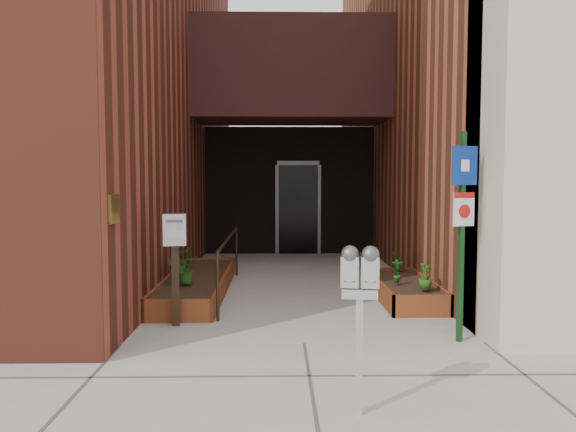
{
  "coord_description": "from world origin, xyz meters",
  "views": [
    {
      "loc": [
        -0.29,
        -6.03,
        1.84
      ],
      "look_at": [
        -0.14,
        1.8,
        1.28
      ],
      "focal_mm": 35.0,
      "sensor_mm": 36.0,
      "label": 1
    }
  ],
  "objects": [
    {
      "name": "ground",
      "position": [
        0.0,
        0.0,
        0.0
      ],
      "size": [
        80.0,
        80.0,
        0.0
      ],
      "primitive_type": "plane",
      "color": "#9E9991",
      "rests_on": "ground"
    },
    {
      "name": "architecture",
      "position": [
        -0.18,
        6.89,
        4.98
      ],
      "size": [
        20.0,
        14.6,
        10.0
      ],
      "color": "maroon",
      "rests_on": "ground"
    },
    {
      "name": "planter_left",
      "position": [
        -1.55,
        2.7,
        0.13
      ],
      "size": [
        0.9,
        3.6,
        0.3
      ],
      "color": "brown",
      "rests_on": "ground"
    },
    {
      "name": "planter_right",
      "position": [
        1.6,
        2.2,
        0.13
      ],
      "size": [
        0.8,
        2.2,
        0.3
      ],
      "color": "brown",
      "rests_on": "ground"
    },
    {
      "name": "handrail",
      "position": [
        -1.05,
        2.65,
        0.75
      ],
      "size": [
        0.04,
        3.34,
        0.9
      ],
      "color": "black",
      "rests_on": "ground"
    },
    {
      "name": "parking_meter",
      "position": [
        0.34,
        -1.82,
        1.02
      ],
      "size": [
        0.3,
        0.16,
        1.31
      ],
      "color": "#B2B1B4",
      "rests_on": "ground"
    },
    {
      "name": "sign_post",
      "position": [
        1.74,
        0.05,
        1.43
      ],
      "size": [
        0.31,
        0.13,
        2.32
      ],
      "color": "#153B19",
      "rests_on": "ground"
    },
    {
      "name": "payment_dropbox",
      "position": [
        -1.54,
        0.8,
        1.0
      ],
      "size": [
        0.3,
        0.24,
        1.38
      ],
      "color": "black",
      "rests_on": "ground"
    },
    {
      "name": "shrub_left_a",
      "position": [
        -1.61,
        2.02,
        0.5
      ],
      "size": [
        0.48,
        0.48,
        0.4
      ],
      "primitive_type": "imported",
      "rotation": [
        0.0,
        0.0,
        0.43
      ],
      "color": "#275C1A",
      "rests_on": "planter_left"
    },
    {
      "name": "shrub_left_b",
      "position": [
        -1.8,
        2.11,
        0.49
      ],
      "size": [
        0.3,
        0.3,
        0.38
      ],
      "primitive_type": "imported",
      "rotation": [
        0.0,
        0.0,
        2.47
      ],
      "color": "#1D4F16",
      "rests_on": "planter_left"
    },
    {
      "name": "shrub_left_c",
      "position": [
        -1.85,
        2.71,
        0.49
      ],
      "size": [
        0.3,
        0.3,
        0.37
      ],
      "primitive_type": "imported",
      "rotation": [
        0.0,
        0.0,
        3.89
      ],
      "color": "#1E5F1B",
      "rests_on": "planter_left"
    },
    {
      "name": "shrub_left_d",
      "position": [
        -1.85,
        3.76,
        0.46
      ],
      "size": [
        0.22,
        0.22,
        0.33
      ],
      "primitive_type": "imported",
      "rotation": [
        0.0,
        0.0,
        5.07
      ],
      "color": "#1C5418",
      "rests_on": "planter_left"
    },
    {
      "name": "shrub_right_a",
      "position": [
        1.73,
        1.5,
        0.48
      ],
      "size": [
        0.28,
        0.28,
        0.35
      ],
      "primitive_type": "imported",
      "rotation": [
        0.0,
        0.0,
        0.88
      ],
      "color": "#2B601B",
      "rests_on": "planter_right"
    },
    {
      "name": "shrub_right_b",
      "position": [
        1.45,
        1.97,
        0.47
      ],
      "size": [
        0.25,
        0.25,
        0.35
      ],
      "primitive_type": "imported",
      "rotation": [
        0.0,
        0.0,
        2.57
      ],
      "color": "#255B1A",
      "rests_on": "planter_right"
    },
    {
      "name": "shrub_right_c",
      "position": [
        1.7,
        3.1,
        0.45
      ],
      "size": [
        0.34,
        0.34,
        0.3
      ],
      "primitive_type": "imported",
      "rotation": [
        0.0,
        0.0,
        4.37
      ],
      "color": "#195719",
      "rests_on": "planter_right"
    }
  ]
}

